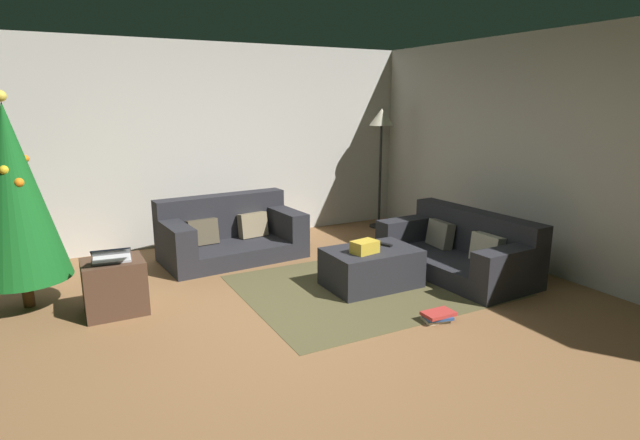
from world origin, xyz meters
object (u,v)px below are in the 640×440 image
object	(u,v)px
laptop	(112,257)
corner_lamp	(381,127)
couch_right	(461,250)
book_stack	(437,316)
tv_remote	(385,245)
side_table	(115,286)
couch_left	(229,234)
christmas_tree	(14,193)
gift_box	(365,247)
ottoman	(371,268)

from	to	relation	value
laptop	corner_lamp	distance (m)	4.33
laptop	corner_lamp	xyz separation A→B (m)	(3.91, 1.59, 0.95)
couch_right	book_stack	bearing A→B (deg)	126.95
couch_right	tv_remote	size ratio (longest dim) A/B	11.07
couch_right	side_table	distance (m)	3.58
tv_remote	laptop	distance (m)	2.65
corner_lamp	book_stack	bearing A→B (deg)	-115.70
couch_left	book_stack	xyz separation A→B (m)	(1.00, -2.66, -0.24)
couch_left	laptop	distance (m)	1.90
couch_right	side_table	bearing A→B (deg)	77.46
christmas_tree	side_table	bearing A→B (deg)	-36.61
couch_right	gift_box	bearing A→B (deg)	86.10
christmas_tree	ottoman	bearing A→B (deg)	-18.48
laptop	corner_lamp	world-z (taller)	corner_lamp
couch_left	couch_right	xyz separation A→B (m)	(2.09, -1.76, -0.03)
ottoman	gift_box	size ratio (longest dim) A/B	3.62
side_table	corner_lamp	distance (m)	4.38
ottoman	tv_remote	xyz separation A→B (m)	(0.19, 0.05, 0.21)
book_stack	christmas_tree	bearing A→B (deg)	147.01
couch_left	ottoman	world-z (taller)	couch_left
couch_left	laptop	xyz separation A→B (m)	(-1.45, -1.20, 0.26)
tv_remote	christmas_tree	bearing A→B (deg)	141.66
christmas_tree	laptop	xyz separation A→B (m)	(0.70, -0.58, -0.53)
gift_box	side_table	xyz separation A→B (m)	(-2.28, 0.59, -0.21)
gift_box	side_table	world-z (taller)	gift_box
christmas_tree	corner_lamp	distance (m)	4.74
book_stack	corner_lamp	bearing A→B (deg)	64.30
tv_remote	couch_left	bearing A→B (deg)	104.33
couch_left	tv_remote	bearing A→B (deg)	121.49
tv_remote	christmas_tree	xyz separation A→B (m)	(-3.31, 1.00, 0.67)
christmas_tree	laptop	size ratio (longest dim) A/B	4.74
christmas_tree	gift_box	bearing A→B (deg)	-20.48
ottoman	book_stack	xyz separation A→B (m)	(0.03, -1.00, -0.15)
couch_left	christmas_tree	world-z (taller)	christmas_tree
tv_remote	corner_lamp	size ratio (longest dim) A/B	0.09
side_table	laptop	size ratio (longest dim) A/B	1.26
gift_box	corner_lamp	distance (m)	2.87
christmas_tree	book_stack	world-z (taller)	christmas_tree
ottoman	christmas_tree	distance (m)	3.40
side_table	christmas_tree	bearing A→B (deg)	143.39
side_table	laptop	world-z (taller)	laptop
gift_box	christmas_tree	size ratio (longest dim) A/B	0.13
ottoman	side_table	distance (m)	2.47
ottoman	tv_remote	world-z (taller)	tv_remote
tv_remote	laptop	bearing A→B (deg)	149.45
couch_right	ottoman	world-z (taller)	couch_right
couch_right	couch_left	bearing A→B (deg)	47.37
ottoman	laptop	size ratio (longest dim) A/B	2.24
gift_box	book_stack	world-z (taller)	gift_box
ottoman	gift_box	world-z (taller)	gift_box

